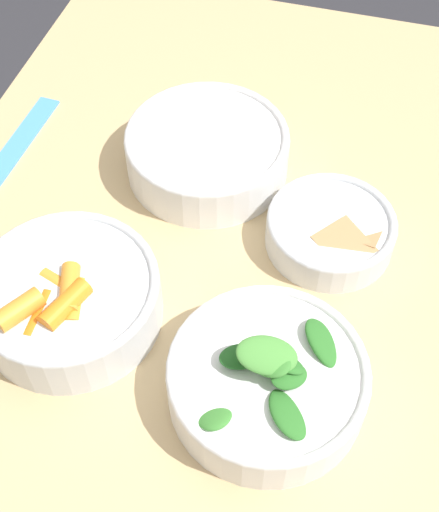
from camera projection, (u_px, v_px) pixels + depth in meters
ground_plane at (236, 479)px, 1.42m from camera, size 10.00×10.00×0.00m
dining_table at (245, 310)px, 0.93m from camera, size 0.96×0.78×0.75m
bowl_carrots at (68, 298)px, 0.73m from camera, size 0.19×0.19×0.07m
bowl_greens at (268, 379)px, 0.68m from camera, size 0.19×0.19×0.09m
bowl_beans_hotdog at (207, 153)px, 0.87m from camera, size 0.20×0.20×0.06m
bowl_cookies at (331, 230)px, 0.80m from camera, size 0.15×0.15×0.04m
ruler at (4, 164)px, 0.89m from camera, size 0.26×0.04×0.00m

